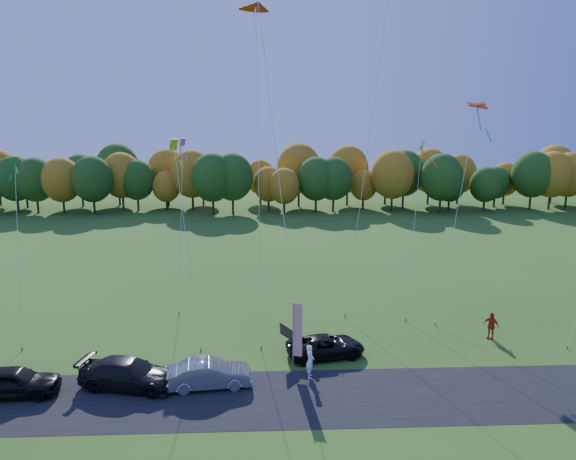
{
  "coord_description": "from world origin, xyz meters",
  "views": [
    {
      "loc": [
        -1.48,
        -28.8,
        14.24
      ],
      "look_at": [
        0.0,
        6.0,
        7.0
      ],
      "focal_mm": 32.0,
      "sensor_mm": 36.0,
      "label": 1
    }
  ],
  "objects_px": {
    "black_suv": "(326,346)",
    "feather_flag": "(297,329)",
    "silver_sedan": "(210,374)",
    "person_east": "(491,326)"
  },
  "relations": [
    {
      "from": "black_suv",
      "to": "feather_flag",
      "type": "distance_m",
      "value": 3.33
    },
    {
      "from": "silver_sedan",
      "to": "feather_flag",
      "type": "distance_m",
      "value": 5.45
    },
    {
      "from": "person_east",
      "to": "silver_sedan",
      "type": "bearing_deg",
      "value": -114.74
    },
    {
      "from": "black_suv",
      "to": "person_east",
      "type": "distance_m",
      "value": 11.65
    },
    {
      "from": "black_suv",
      "to": "feather_flag",
      "type": "bearing_deg",
      "value": 122.61
    },
    {
      "from": "silver_sedan",
      "to": "person_east",
      "type": "bearing_deg",
      "value": -79.16
    },
    {
      "from": "silver_sedan",
      "to": "feather_flag",
      "type": "height_order",
      "value": "feather_flag"
    },
    {
      "from": "black_suv",
      "to": "silver_sedan",
      "type": "height_order",
      "value": "silver_sedan"
    },
    {
      "from": "silver_sedan",
      "to": "person_east",
      "type": "xyz_separation_m",
      "value": [
        18.23,
        5.7,
        0.16
      ]
    },
    {
      "from": "silver_sedan",
      "to": "person_east",
      "type": "height_order",
      "value": "person_east"
    }
  ]
}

